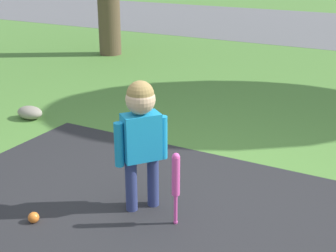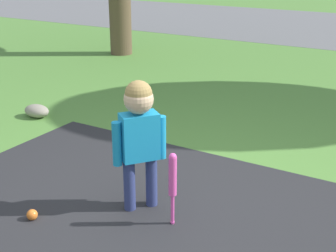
{
  "view_description": "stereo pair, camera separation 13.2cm",
  "coord_description": "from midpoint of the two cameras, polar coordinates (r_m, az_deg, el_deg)",
  "views": [
    {
      "loc": [
        1.35,
        -2.81,
        1.84
      ],
      "look_at": [
        -0.33,
        0.23,
        0.53
      ],
      "focal_mm": 50.0,
      "sensor_mm": 36.0,
      "label": 1
    },
    {
      "loc": [
        1.47,
        -2.75,
        1.84
      ],
      "look_at": [
        -0.33,
        0.23,
        0.53
      ],
      "focal_mm": 50.0,
      "sensor_mm": 36.0,
      "label": 2
    }
  ],
  "objects": [
    {
      "name": "sports_ball",
      "position": [
        3.58,
        -17.1,
        -10.62
      ],
      "size": [
        0.08,
        0.08,
        0.08
      ],
      "color": "orange",
      "rests_on": "ground"
    },
    {
      "name": "child",
      "position": [
        3.35,
        -4.43,
        -0.29
      ],
      "size": [
        0.29,
        0.34,
        1.0
      ],
      "rotation": [
        0.0,
        0.0,
        0.92
      ],
      "color": "navy",
      "rests_on": "ground"
    },
    {
      "name": "ground_plane",
      "position": [
        3.62,
        1.75,
        -9.96
      ],
      "size": [
        60.0,
        60.0,
        0.0
      ],
      "primitive_type": "plane",
      "color": "#518438"
    },
    {
      "name": "edging_rock",
      "position": [
        5.68,
        -17.13,
        1.57
      ],
      "size": [
        0.32,
        0.22,
        0.15
      ],
      "color": "gray",
      "rests_on": "ground"
    },
    {
      "name": "baseball_bat",
      "position": [
        3.25,
        -0.14,
        -6.5
      ],
      "size": [
        0.06,
        0.06,
        0.55
      ],
      "color": "#E54CA5",
      "rests_on": "ground"
    }
  ]
}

